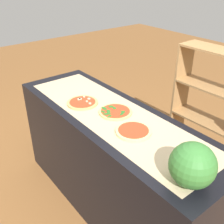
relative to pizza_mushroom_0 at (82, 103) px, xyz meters
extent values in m
plane|color=brown|center=(0.29, 0.08, -0.96)|extent=(12.00, 12.00, 0.00)
cube|color=black|center=(0.29, 0.08, -0.48)|extent=(2.00, 0.65, 0.95)
cube|color=tan|center=(0.29, 0.08, -0.01)|extent=(1.78, 0.51, 0.00)
cylinder|color=tan|center=(0.00, 0.00, 0.00)|extent=(0.26, 0.26, 0.01)
cylinder|color=red|center=(0.00, 0.00, 0.01)|extent=(0.21, 0.21, 0.00)
cylinder|color=#C6B28E|center=(0.02, 0.03, 0.01)|extent=(0.02, 0.02, 0.01)
cylinder|color=#C6B28E|center=(-0.05, 0.00, 0.01)|extent=(0.03, 0.03, 0.01)
cylinder|color=#C6B28E|center=(-0.01, 0.07, 0.01)|extent=(0.03, 0.03, 0.01)
cylinder|color=#C6B28E|center=(0.07, 0.03, 0.01)|extent=(0.02, 0.02, 0.01)
cylinder|color=#C6B28E|center=(-0.05, 0.01, 0.01)|extent=(0.03, 0.03, 0.01)
cylinder|color=#C6B28E|center=(-0.06, 0.06, 0.01)|extent=(0.02, 0.02, 0.01)
cylinder|color=#DBB26B|center=(0.29, 0.12, 0.00)|extent=(0.26, 0.26, 0.02)
cylinder|color=red|center=(0.29, 0.12, 0.01)|extent=(0.22, 0.22, 0.00)
ellipsoid|color=#286B23|center=(0.22, 0.07, 0.01)|extent=(0.04, 0.04, 0.00)
ellipsoid|color=#286B23|center=(0.30, 0.05, 0.01)|extent=(0.04, 0.03, 0.00)
ellipsoid|color=#286B23|center=(0.25, 0.03, 0.01)|extent=(0.04, 0.02, 0.00)
ellipsoid|color=#286B23|center=(0.22, 0.13, 0.01)|extent=(0.05, 0.05, 0.00)
ellipsoid|color=#286B23|center=(0.33, 0.02, 0.01)|extent=(0.03, 0.05, 0.00)
ellipsoid|color=#286B23|center=(0.20, 0.07, 0.01)|extent=(0.05, 0.04, 0.00)
ellipsoid|color=#286B23|center=(0.29, 0.02, 0.01)|extent=(0.05, 0.05, 0.00)
ellipsoid|color=#286B23|center=(0.36, 0.12, 0.01)|extent=(0.03, 0.05, 0.00)
ellipsoid|color=#286B23|center=(0.26, 0.13, 0.01)|extent=(0.04, 0.04, 0.00)
ellipsoid|color=#286B23|center=(0.27, 0.07, 0.01)|extent=(0.05, 0.05, 0.00)
ellipsoid|color=#286B23|center=(0.35, 0.15, 0.01)|extent=(0.05, 0.05, 0.00)
cylinder|color=#E5C17F|center=(0.58, 0.04, 0.00)|extent=(0.25, 0.25, 0.02)
cylinder|color=red|center=(0.58, 0.04, 0.01)|extent=(0.21, 0.21, 0.00)
sphere|color=#387A33|center=(1.13, -0.05, 0.11)|extent=(0.25, 0.25, 0.25)
cube|color=#A87A47|center=(0.23, 1.00, -0.28)|extent=(0.02, 0.24, 1.35)
cube|color=#A87A47|center=(0.69, 1.00, -0.95)|extent=(0.90, 0.25, 0.02)
cube|color=#A87A47|center=(0.69, 1.00, -0.61)|extent=(0.90, 0.25, 0.02)
cube|color=#A87A47|center=(0.69, 1.00, -0.28)|extent=(0.90, 0.25, 0.02)
camera|label=1|loc=(1.71, -1.03, 1.02)|focal=43.14mm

